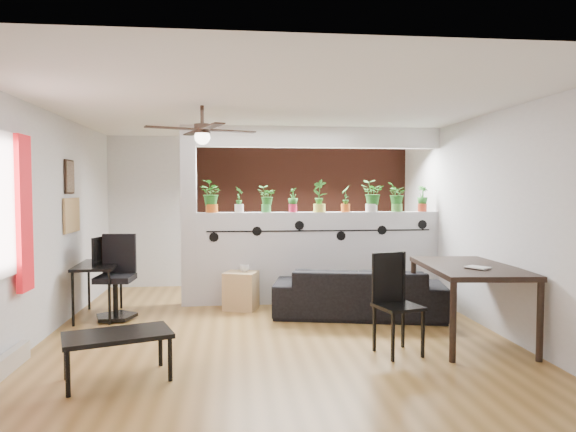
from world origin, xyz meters
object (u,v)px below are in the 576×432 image
at_px(potted_plant_8, 422,198).
at_px(potted_plant_3, 293,199).
at_px(potted_plant_1, 239,199).
at_px(computer_desk, 98,269).
at_px(sofa, 358,293).
at_px(coffee_table, 118,338).
at_px(potted_plant_2, 266,198).
at_px(potted_plant_4, 319,195).
at_px(office_chair, 117,282).
at_px(ceiling_fan, 202,132).
at_px(folding_chair, 393,294).
at_px(potted_plant_6, 371,195).
at_px(cup, 244,268).
at_px(potted_plant_0, 212,195).
at_px(cube_shelf, 241,291).
at_px(potted_plant_5, 346,198).
at_px(potted_plant_7, 397,196).
at_px(dining_table, 469,273).

bearing_deg(potted_plant_8, potted_plant_3, 180.00).
distance_m(potted_plant_1, computer_desk, 2.15).
relative_size(sofa, coffee_table, 2.06).
height_order(potted_plant_2, potted_plant_4, potted_plant_4).
relative_size(office_chair, coffee_table, 1.05).
distance_m(ceiling_fan, potted_plant_8, 3.73).
bearing_deg(computer_desk, coffee_table, -72.06).
height_order(potted_plant_4, computer_desk, potted_plant_4).
bearing_deg(folding_chair, potted_plant_3, 107.93).
xyz_separation_m(potted_plant_6, cup, (-1.91, -0.34, -1.02)).
distance_m(ceiling_fan, potted_plant_6, 3.08).
height_order(potted_plant_0, potted_plant_6, potted_plant_6).
distance_m(potted_plant_4, office_chair, 3.08).
distance_m(ceiling_fan, cup, 2.32).
xyz_separation_m(potted_plant_3, potted_plant_6, (1.18, 0.00, 0.06)).
xyz_separation_m(potted_plant_1, potted_plant_6, (1.97, -0.00, 0.05)).
bearing_deg(potted_plant_6, coffee_table, -136.49).
height_order(potted_plant_1, potted_plant_4, potted_plant_4).
bearing_deg(cube_shelf, potted_plant_5, 30.84).
xyz_separation_m(potted_plant_5, office_chair, (-3.18, -0.68, -1.08)).
bearing_deg(coffee_table, cube_shelf, 66.57).
bearing_deg(potted_plant_6, sofa, -114.84).
distance_m(potted_plant_2, potted_plant_8, 2.37).
distance_m(potted_plant_8, coffee_table, 4.99).
distance_m(potted_plant_7, cup, 2.54).
xyz_separation_m(potted_plant_0, folding_chair, (1.96, -2.39, -0.99)).
relative_size(potted_plant_1, cup, 2.89).
height_order(cup, dining_table, dining_table).
distance_m(potted_plant_1, potted_plant_7, 2.37).
bearing_deg(potted_plant_7, computer_desk, -172.43).
relative_size(potted_plant_3, potted_plant_8, 0.93).
relative_size(potted_plant_5, coffee_table, 0.38).
xyz_separation_m(potted_plant_0, office_chair, (-1.21, -0.68, -1.12)).
xyz_separation_m(potted_plant_8, dining_table, (-0.23, -2.08, -0.80)).
bearing_deg(potted_plant_5, cube_shelf, -167.73).
distance_m(potted_plant_5, dining_table, 2.42).
distance_m(potted_plant_2, potted_plant_4, 0.79).
distance_m(ceiling_fan, office_chair, 2.46).
bearing_deg(sofa, potted_plant_2, -24.85).
distance_m(office_chair, folding_chair, 3.60).
height_order(potted_plant_7, sofa, potted_plant_7).
bearing_deg(potted_plant_7, potted_plant_2, 180.00).
bearing_deg(potted_plant_8, potted_plant_0, 180.00).
xyz_separation_m(sofa, office_chair, (-3.17, 0.20, 0.17)).
distance_m(ceiling_fan, coffee_table, 2.34).
height_order(potted_plant_3, potted_plant_7, potted_plant_7).
relative_size(potted_plant_6, cup, 3.65).
distance_m(potted_plant_6, cup, 2.19).
distance_m(dining_table, folding_chair, 1.03).
xyz_separation_m(sofa, coffee_table, (-2.67, -2.04, 0.07)).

